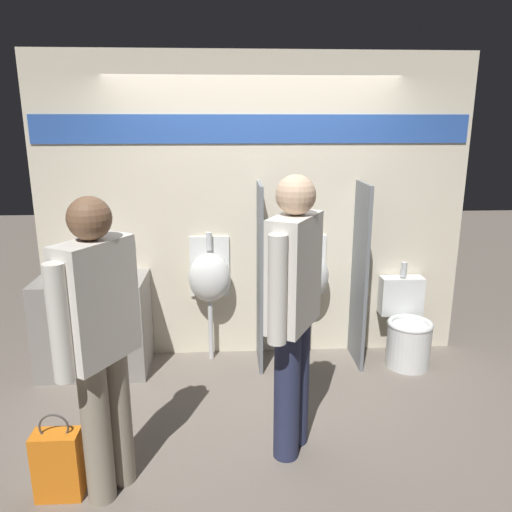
{
  "coord_description": "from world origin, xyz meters",
  "views": [
    {
      "loc": [
        -0.23,
        -3.8,
        2.13
      ],
      "look_at": [
        0.0,
        0.17,
        1.05
      ],
      "focal_mm": 35.0,
      "sensor_mm": 36.0,
      "label": 1
    }
  ],
  "objects_px": {
    "sink_basin": "(98,270)",
    "person_in_vest": "(293,307)",
    "urinal_near_counter": "(210,277)",
    "shopping_bag": "(58,464)",
    "cell_phone": "(121,281)",
    "person_with_lanyard": "(100,339)",
    "toilet": "(407,330)",
    "urinal_far": "(308,276)"
  },
  "relations": [
    {
      "from": "person_in_vest",
      "to": "toilet",
      "type": "bearing_deg",
      "value": -17.01
    },
    {
      "from": "sink_basin",
      "to": "toilet",
      "type": "relative_size",
      "value": 0.49
    },
    {
      "from": "sink_basin",
      "to": "urinal_near_counter",
      "type": "height_order",
      "value": "urinal_near_counter"
    },
    {
      "from": "sink_basin",
      "to": "toilet",
      "type": "bearing_deg",
      "value": -1.67
    },
    {
      "from": "urinal_near_counter",
      "to": "shopping_bag",
      "type": "bearing_deg",
      "value": -115.63
    },
    {
      "from": "urinal_far",
      "to": "urinal_near_counter",
      "type": "bearing_deg",
      "value": 180.0
    },
    {
      "from": "sink_basin",
      "to": "person_in_vest",
      "type": "xyz_separation_m",
      "value": [
        1.52,
        -1.26,
        0.12
      ]
    },
    {
      "from": "shopping_bag",
      "to": "urinal_near_counter",
      "type": "bearing_deg",
      "value": 64.37
    },
    {
      "from": "cell_phone",
      "to": "toilet",
      "type": "relative_size",
      "value": 0.16
    },
    {
      "from": "person_with_lanyard",
      "to": "urinal_near_counter",
      "type": "bearing_deg",
      "value": 13.13
    },
    {
      "from": "urinal_near_counter",
      "to": "person_in_vest",
      "type": "relative_size",
      "value": 0.64
    },
    {
      "from": "cell_phone",
      "to": "shopping_bag",
      "type": "height_order",
      "value": "cell_phone"
    },
    {
      "from": "toilet",
      "to": "shopping_bag",
      "type": "relative_size",
      "value": 1.65
    },
    {
      "from": "person_with_lanyard",
      "to": "sink_basin",
      "type": "bearing_deg",
      "value": 45.4
    },
    {
      "from": "cell_phone",
      "to": "urinal_near_counter",
      "type": "distance_m",
      "value": 0.78
    },
    {
      "from": "urinal_near_counter",
      "to": "urinal_far",
      "type": "relative_size",
      "value": 1.0
    },
    {
      "from": "sink_basin",
      "to": "person_in_vest",
      "type": "relative_size",
      "value": 0.24
    },
    {
      "from": "shopping_bag",
      "to": "sink_basin",
      "type": "bearing_deg",
      "value": 94.24
    },
    {
      "from": "toilet",
      "to": "person_with_lanyard",
      "type": "height_order",
      "value": "person_with_lanyard"
    },
    {
      "from": "urinal_far",
      "to": "person_with_lanyard",
      "type": "bearing_deg",
      "value": -130.17
    },
    {
      "from": "toilet",
      "to": "person_in_vest",
      "type": "distance_m",
      "value": 1.82
    },
    {
      "from": "person_in_vest",
      "to": "sink_basin",
      "type": "bearing_deg",
      "value": 78.72
    },
    {
      "from": "toilet",
      "to": "person_with_lanyard",
      "type": "distance_m",
      "value": 2.83
    },
    {
      "from": "urinal_near_counter",
      "to": "urinal_far",
      "type": "height_order",
      "value": "same"
    },
    {
      "from": "urinal_near_counter",
      "to": "shopping_bag",
      "type": "xyz_separation_m",
      "value": [
        -0.83,
        -1.73,
        -0.57
      ]
    },
    {
      "from": "sink_basin",
      "to": "toilet",
      "type": "xyz_separation_m",
      "value": [
        2.71,
        -0.08,
        -0.59
      ]
    },
    {
      "from": "cell_phone",
      "to": "sink_basin",
      "type": "bearing_deg",
      "value": 143.41
    },
    {
      "from": "person_with_lanyard",
      "to": "urinal_far",
      "type": "bearing_deg",
      "value": -9.26
    },
    {
      "from": "urinal_near_counter",
      "to": "urinal_far",
      "type": "xyz_separation_m",
      "value": [
        0.88,
        0.0,
        0.0
      ]
    },
    {
      "from": "sink_basin",
      "to": "urinal_near_counter",
      "type": "xyz_separation_m",
      "value": [
        0.95,
        0.1,
        -0.11
      ]
    },
    {
      "from": "person_in_vest",
      "to": "urinal_near_counter",
      "type": "bearing_deg",
      "value": 51.1
    },
    {
      "from": "sink_basin",
      "to": "toilet",
      "type": "height_order",
      "value": "sink_basin"
    },
    {
      "from": "sink_basin",
      "to": "shopping_bag",
      "type": "bearing_deg",
      "value": -85.76
    },
    {
      "from": "cell_phone",
      "to": "shopping_bag",
      "type": "xyz_separation_m",
      "value": [
        -0.1,
        -1.46,
        -0.64
      ]
    },
    {
      "from": "cell_phone",
      "to": "person_with_lanyard",
      "type": "bearing_deg",
      "value": -82.59
    },
    {
      "from": "person_in_vest",
      "to": "shopping_bag",
      "type": "height_order",
      "value": "person_in_vest"
    },
    {
      "from": "cell_phone",
      "to": "person_with_lanyard",
      "type": "distance_m",
      "value": 1.43
    },
    {
      "from": "sink_basin",
      "to": "urinal_far",
      "type": "height_order",
      "value": "urinal_far"
    },
    {
      "from": "sink_basin",
      "to": "person_with_lanyard",
      "type": "height_order",
      "value": "person_with_lanyard"
    },
    {
      "from": "shopping_bag",
      "to": "urinal_far",
      "type": "bearing_deg",
      "value": 45.28
    },
    {
      "from": "toilet",
      "to": "sink_basin",
      "type": "bearing_deg",
      "value": 178.33
    },
    {
      "from": "urinal_far",
      "to": "person_with_lanyard",
      "type": "xyz_separation_m",
      "value": [
        -1.42,
        -1.68,
        0.19
      ]
    }
  ]
}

